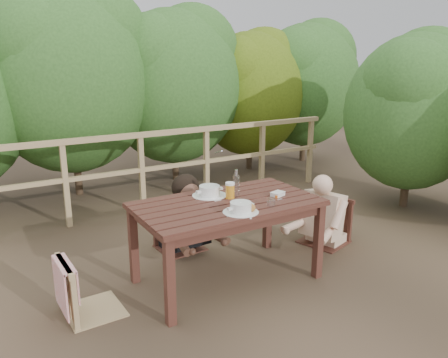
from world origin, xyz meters
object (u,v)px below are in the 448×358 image
table (227,242)px  soup_near (241,208)px  soup_far (209,191)px  diner_right (329,185)px  chair_right (326,203)px  tumbler (271,203)px  woman (178,190)px  beer_glass (230,191)px  chair_far (179,209)px  bottle (236,184)px  butter_tub (278,195)px  chair_left (90,260)px  bread_roll (248,208)px

table → soup_near: (-0.04, -0.28, 0.40)m
table → soup_far: 0.46m
soup_near → soup_far: (-0.00, 0.50, 0.00)m
diner_right → soup_far: size_ratio=4.09×
chair_right → tumbler: 1.17m
tumbler → woman: bearing=106.0°
chair_right → beer_glass: chair_right is taller
chair_far → bottle: size_ratio=3.42×
table → butter_tub: bearing=-12.4°
beer_glass → chair_right: bearing=4.4°
diner_right → soup_far: bearing=71.4°
bottle → chair_far: bearing=106.8°
chair_left → chair_far: chair_left is taller
table → chair_far: size_ratio=1.78×
woman → soup_near: (0.03, -1.09, 0.13)m
bread_roll → table: bearing=93.6°
chair_far → bread_roll: 1.13m
chair_right → diner_right: size_ratio=0.71×
beer_glass → bread_roll: bearing=-98.1°
table → soup_near: size_ratio=5.40×
diner_right → bread_roll: 1.38m
soup_far → beer_glass: size_ratio=1.98×
chair_far → butter_tub: (0.53, -0.90, 0.30)m
chair_right → tumbler: size_ratio=11.37×
diner_right → butter_tub: 0.91m
chair_left → bread_roll: (1.16, -0.38, 0.31)m
soup_near → soup_far: 0.50m
table → beer_glass: 0.44m
chair_left → soup_far: size_ratio=2.83×
bottle → diner_right: bearing=3.6°
bottle → chair_left: bearing=179.7°
soup_far → diner_right: bearing=-2.6°
chair_left → chair_far: bearing=-58.2°
table → diner_right: size_ratio=1.23×
woman → chair_far: bearing=86.1°
woman → chair_right: bearing=150.3°
chair_far → butter_tub: size_ratio=7.21×
butter_tub → bread_roll: bearing=-174.8°
woman → soup_near: woman is taller
chair_right → chair_left: bearing=-104.4°
soup_far → bottle: (0.19, -0.14, 0.07)m
chair_left → soup_near: bearing=-110.3°
chair_right → beer_glass: bearing=-101.5°
table → diner_right: diner_right is taller
beer_glass → table: bearing=-137.0°
table → soup_far: (-0.05, 0.22, 0.40)m
bread_roll → bottle: bottle is taller
chair_right → diner_right: diner_right is taller
diner_right → bread_roll: (-1.30, -0.44, 0.12)m
chair_far → table: bearing=-88.6°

